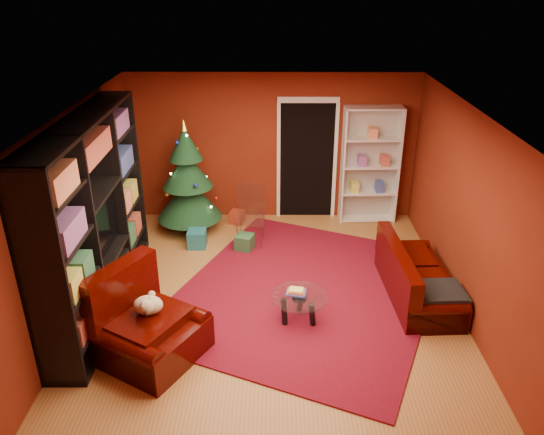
{
  "coord_description": "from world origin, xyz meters",
  "views": [
    {
      "loc": [
        0.04,
        -6.18,
        4.14
      ],
      "look_at": [
        0.0,
        0.4,
        1.05
      ],
      "focal_mm": 35.0,
      "sensor_mm": 36.0,
      "label": 1
    }
  ],
  "objects_px": {
    "armchair": "(150,324)",
    "acrylic_chair": "(250,219)",
    "gift_box_red": "(237,217)",
    "dog": "(148,305)",
    "sofa": "(419,273)",
    "gift_box_green": "(245,242)",
    "white_bookshelf": "(370,166)",
    "rug": "(305,291)",
    "christmas_tree": "(187,178)",
    "coffee_table": "(299,308)",
    "gift_box_teal": "(197,239)",
    "media_unit": "(93,218)"
  },
  "relations": [
    {
      "from": "christmas_tree",
      "to": "acrylic_chair",
      "type": "height_order",
      "value": "christmas_tree"
    },
    {
      "from": "dog",
      "to": "sofa",
      "type": "distance_m",
      "value": 3.64
    },
    {
      "from": "gift_box_teal",
      "to": "gift_box_green",
      "type": "height_order",
      "value": "gift_box_teal"
    },
    {
      "from": "rug",
      "to": "gift_box_teal",
      "type": "bearing_deg",
      "value": 141.71
    },
    {
      "from": "armchair",
      "to": "acrylic_chair",
      "type": "distance_m",
      "value": 2.98
    },
    {
      "from": "armchair",
      "to": "sofa",
      "type": "distance_m",
      "value": 3.64
    },
    {
      "from": "rug",
      "to": "sofa",
      "type": "relative_size",
      "value": 2.18
    },
    {
      "from": "gift_box_green",
      "to": "white_bookshelf",
      "type": "height_order",
      "value": "white_bookshelf"
    },
    {
      "from": "coffee_table",
      "to": "acrylic_chair",
      "type": "xyz_separation_m",
      "value": [
        -0.72,
        2.11,
        0.26
      ]
    },
    {
      "from": "christmas_tree",
      "to": "armchair",
      "type": "distance_m",
      "value": 3.39
    },
    {
      "from": "rug",
      "to": "gift_box_red",
      "type": "relative_size",
      "value": 16.77
    },
    {
      "from": "gift_box_green",
      "to": "dog",
      "type": "relative_size",
      "value": 0.67
    },
    {
      "from": "rug",
      "to": "gift_box_red",
      "type": "bearing_deg",
      "value": 116.36
    },
    {
      "from": "gift_box_teal",
      "to": "coffee_table",
      "type": "xyz_separation_m",
      "value": [
        1.59,
        -2.02,
        0.05
      ]
    },
    {
      "from": "dog",
      "to": "armchair",
      "type": "bearing_deg",
      "value": -135.0
    },
    {
      "from": "christmas_tree",
      "to": "gift_box_red",
      "type": "distance_m",
      "value": 1.18
    },
    {
      "from": "gift_box_teal",
      "to": "armchair",
      "type": "height_order",
      "value": "armchair"
    },
    {
      "from": "rug",
      "to": "white_bookshelf",
      "type": "height_order",
      "value": "white_bookshelf"
    },
    {
      "from": "christmas_tree",
      "to": "sofa",
      "type": "relative_size",
      "value": 1.11
    },
    {
      "from": "gift_box_green",
      "to": "sofa",
      "type": "bearing_deg",
      "value": -28.3
    },
    {
      "from": "media_unit",
      "to": "acrylic_chair",
      "type": "height_order",
      "value": "media_unit"
    },
    {
      "from": "christmas_tree",
      "to": "coffee_table",
      "type": "bearing_deg",
      "value": -56.13
    },
    {
      "from": "gift_box_green",
      "to": "media_unit",
      "type": "bearing_deg",
      "value": -140.71
    },
    {
      "from": "gift_box_teal",
      "to": "white_bookshelf",
      "type": "xyz_separation_m",
      "value": [
        2.93,
        1.07,
        0.88
      ]
    },
    {
      "from": "gift_box_green",
      "to": "gift_box_red",
      "type": "height_order",
      "value": "gift_box_green"
    },
    {
      "from": "coffee_table",
      "to": "acrylic_chair",
      "type": "height_order",
      "value": "acrylic_chair"
    },
    {
      "from": "rug",
      "to": "christmas_tree",
      "type": "xyz_separation_m",
      "value": [
        -1.91,
        2.0,
        0.95
      ]
    },
    {
      "from": "coffee_table",
      "to": "gift_box_green",
      "type": "bearing_deg",
      "value": 112.78
    },
    {
      "from": "gift_box_green",
      "to": "acrylic_chair",
      "type": "relative_size",
      "value": 0.29
    },
    {
      "from": "christmas_tree",
      "to": "sofa",
      "type": "bearing_deg",
      "value": -31.07
    },
    {
      "from": "christmas_tree",
      "to": "white_bookshelf",
      "type": "distance_m",
      "value": 3.16
    },
    {
      "from": "armchair",
      "to": "dog",
      "type": "relative_size",
      "value": 2.84
    },
    {
      "from": "gift_box_green",
      "to": "armchair",
      "type": "distance_m",
      "value": 2.78
    },
    {
      "from": "rug",
      "to": "gift_box_green",
      "type": "xyz_separation_m",
      "value": [
        -0.92,
        1.24,
        0.12
      ]
    },
    {
      "from": "gift_box_teal",
      "to": "gift_box_red",
      "type": "height_order",
      "value": "gift_box_teal"
    },
    {
      "from": "white_bookshelf",
      "to": "sofa",
      "type": "bearing_deg",
      "value": -84.21
    },
    {
      "from": "rug",
      "to": "sofa",
      "type": "xyz_separation_m",
      "value": [
        1.54,
        -0.09,
        0.37
      ]
    },
    {
      "from": "gift_box_red",
      "to": "dog",
      "type": "bearing_deg",
      "value": -102.16
    },
    {
      "from": "white_bookshelf",
      "to": "armchair",
      "type": "distance_m",
      "value": 4.91
    },
    {
      "from": "media_unit",
      "to": "armchair",
      "type": "bearing_deg",
      "value": -52.05
    },
    {
      "from": "dog",
      "to": "sofa",
      "type": "height_order",
      "value": "dog"
    },
    {
      "from": "armchair",
      "to": "sofa",
      "type": "height_order",
      "value": "armchair"
    },
    {
      "from": "gift_box_red",
      "to": "sofa",
      "type": "xyz_separation_m",
      "value": [
        2.66,
        -2.34,
        0.27
      ]
    },
    {
      "from": "gift_box_teal",
      "to": "gift_box_green",
      "type": "bearing_deg",
      "value": -7.69
    },
    {
      "from": "christmas_tree",
      "to": "coffee_table",
      "type": "distance_m",
      "value": 3.3
    },
    {
      "from": "gift_box_red",
      "to": "sofa",
      "type": "distance_m",
      "value": 3.55
    },
    {
      "from": "sofa",
      "to": "acrylic_chair",
      "type": "bearing_deg",
      "value": 54.51
    },
    {
      "from": "christmas_tree",
      "to": "acrylic_chair",
      "type": "xyz_separation_m",
      "value": [
        1.07,
        -0.56,
        -0.5
      ]
    },
    {
      "from": "gift_box_teal",
      "to": "dog",
      "type": "bearing_deg",
      "value": -93.7
    },
    {
      "from": "armchair",
      "to": "sofa",
      "type": "relative_size",
      "value": 0.64
    }
  ]
}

